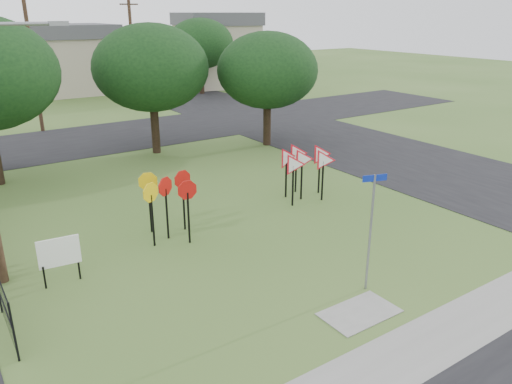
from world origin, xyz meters
TOP-DOWN VIEW (x-y plane):
  - ground at (0.00, 0.00)m, footprint 140.00×140.00m
  - sidewalk at (0.00, -4.20)m, footprint 30.00×1.60m
  - planting_strip at (0.00, -5.40)m, footprint 30.00×0.80m
  - street_right at (12.00, 10.00)m, footprint 8.00×50.00m
  - street_far at (0.00, 20.00)m, footprint 60.00×8.00m
  - curb_pad at (0.00, -2.40)m, footprint 2.00×1.20m
  - street_name_sign at (1.01, -1.63)m, footprint 0.66×0.24m
  - stop_sign_cluster at (-2.08, 4.53)m, footprint 2.08×1.70m
  - yield_sign_cluster at (4.14, 5.00)m, footprint 2.72×1.90m
  - info_board at (-5.91, 3.41)m, footprint 1.14×0.15m
  - far_pole_a at (-2.00, 24.00)m, footprint 1.40×0.24m
  - far_pole_b at (6.00, 28.00)m, footprint 1.40×0.24m
  - house_mid at (4.00, 40.00)m, footprint 8.40×8.40m
  - house_right at (18.00, 36.00)m, footprint 8.30×8.30m
  - tree_near_mid at (2.00, 15.00)m, footprint 6.00×6.00m
  - tree_near_right at (8.00, 13.00)m, footprint 5.60×5.60m
  - tree_far_right at (14.00, 32.00)m, footprint 6.00×6.00m

SIDE VIEW (x-z plane):
  - ground at x=0.00m, z-range 0.00..0.00m
  - planting_strip at x=0.00m, z-range 0.00..0.02m
  - sidewalk at x=0.00m, z-range 0.00..0.02m
  - street_right at x=12.00m, z-range 0.00..0.02m
  - street_far at x=0.00m, z-range 0.00..0.02m
  - curb_pad at x=0.00m, z-range 0.00..0.02m
  - info_board at x=-5.91m, z-range 0.24..1.66m
  - yield_sign_cluster at x=4.14m, z-range 0.52..2.71m
  - stop_sign_cluster at x=-2.08m, z-range 0.55..2.77m
  - street_name_sign at x=1.01m, z-range 0.22..3.57m
  - house_mid at x=4.00m, z-range 0.05..6.25m
  - house_right at x=18.00m, z-range 0.05..7.25m
  - tree_near_right at x=8.00m, z-range 1.06..7.39m
  - far_pole_b at x=6.00m, z-range 0.10..8.60m
  - tree_near_mid at x=2.00m, z-range 1.14..7.94m
  - tree_far_right at x=14.00m, z-range 1.14..7.94m
  - far_pole_a at x=-2.00m, z-range 0.10..9.10m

